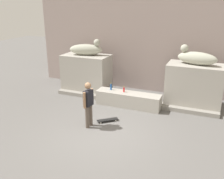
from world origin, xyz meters
name	(u,v)px	position (x,y,z in m)	size (l,w,h in m)	color
ground_plane	(104,133)	(0.00, 0.00, 0.00)	(40.00, 40.00, 0.00)	#605E5B
facade_wall	(147,35)	(0.00, 5.19, 2.76)	(11.59, 0.60, 5.52)	gray
pedestal_left	(87,73)	(-2.54, 3.61, 0.92)	(2.27, 1.26, 1.85)	#A39E93
pedestal_right	(194,86)	(2.54, 3.61, 0.92)	(2.27, 1.26, 1.85)	#A39E93
statue_reclining_left	(87,49)	(-2.51, 3.62, 2.13)	(1.68, 0.89, 0.78)	#AEAF9B
statue_reclining_right	(196,58)	(2.51, 3.62, 2.13)	(1.68, 0.86, 0.78)	#AEAF9B
ledge_block	(128,100)	(0.00, 2.56, 0.31)	(2.79, 0.67, 0.62)	#A39E93
skater	(88,103)	(-0.70, 0.26, 0.92)	(0.25, 0.54, 1.67)	brown
skateboard	(108,120)	(-0.24, 0.88, 0.06)	(0.74, 0.67, 0.08)	black
bottle_red	(124,90)	(-0.21, 2.58, 0.72)	(0.07, 0.07, 0.25)	red
bottle_blue	(111,87)	(-0.83, 2.63, 0.75)	(0.07, 0.07, 0.31)	#194C99
stair_step	(131,101)	(0.00, 2.96, 0.09)	(7.35, 0.50, 0.18)	gray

